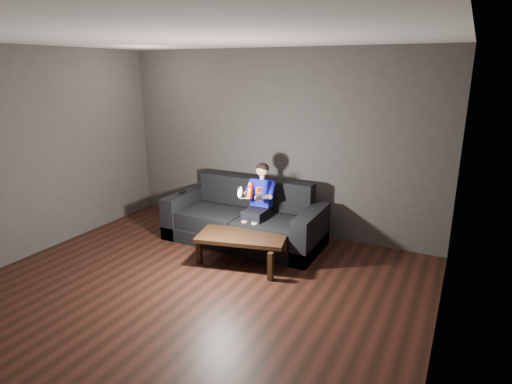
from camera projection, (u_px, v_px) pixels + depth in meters
The scene contains 11 objects.
floor at pixel (179, 302), 4.58m from camera, with size 5.00×5.00×0.00m, color black.
back_wall at pixel (276, 143), 6.35m from camera, with size 5.00×0.04×2.70m, color #393433.
left_wall at pixel (9, 158), 5.28m from camera, with size 0.04×5.00×2.70m, color #393433.
right_wall at pixel (447, 219), 3.12m from camera, with size 0.04×5.00×2.70m, color #393433.
ceiling at pixel (163, 35), 3.83m from camera, with size 5.00×5.00×0.02m, color beige.
sofa at pixel (245, 222), 6.14m from camera, with size 2.24×0.97×0.87m.
child at pixel (259, 197), 5.86m from camera, with size 0.43×0.52×1.05m.
wii_remote_red at pixel (250, 191), 5.42m from camera, with size 0.07×0.09×0.21m.
nunchuk_white at pixel (240, 192), 5.50m from camera, with size 0.07×0.10×0.16m.
wii_remote_black at pixel (183, 192), 6.41m from camera, with size 0.09×0.17×0.03m.
coffee_table at pixel (242, 239), 5.37m from camera, with size 1.20×0.79×0.40m.
Camera 1 is at (2.57, -3.26, 2.41)m, focal length 30.00 mm.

